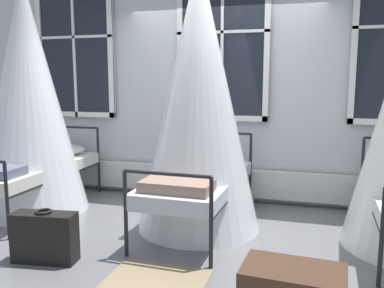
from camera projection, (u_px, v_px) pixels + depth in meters
ground at (201, 224)px, 4.59m from camera, size 18.89×18.89×0.00m
back_wall_with_windows at (224, 67)px, 5.38m from camera, size 9.57×0.10×3.50m
window_bank at (222, 110)px, 5.35m from camera, size 5.47×0.10×2.86m
cot_first at (28, 100)px, 4.93m from camera, size 1.31×1.90×2.81m
cot_second at (199, 101)px, 4.30m from camera, size 1.31×1.92×2.83m
rug_second at (157, 280)px, 3.29m from camera, size 0.80×0.56×0.01m
suitcase_dark at (45, 237)px, 3.61m from camera, size 0.58×0.28×0.47m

